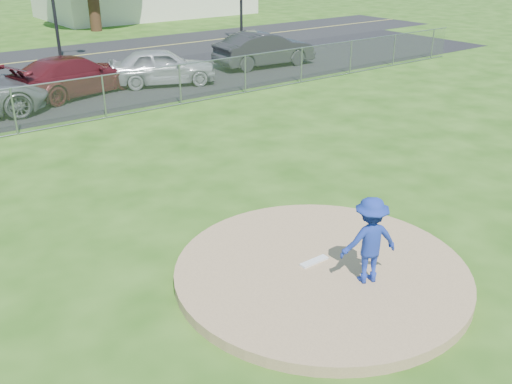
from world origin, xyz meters
The scene contains 9 objects.
ground centered at (0.00, 10.00, 0.00)m, with size 120.00×120.00×0.00m, color #254F11.
pitchers_mound centered at (0.00, 0.00, 0.10)m, with size 5.40×5.40×0.20m, color #A37F59.
pitching_rubber centered at (0.00, 0.20, 0.22)m, with size 0.60×0.15×0.04m, color white.
chain_link_fence centered at (0.00, 12.00, 0.75)m, with size 40.00×0.06×1.50m, color gray.
parking_lot centered at (0.00, 16.50, 0.01)m, with size 50.00×8.00×0.01m, color black.
pitcher centered at (0.34, -0.79, 0.99)m, with size 1.02×0.59×1.58m, color #1B3196.
parked_car_darkred centered at (1.39, 15.84, 0.78)m, with size 2.17×5.33×1.55m, color #5C171D.
parked_car_pearl centered at (5.05, 15.31, 0.78)m, with size 1.81×4.49×1.53m, color #B3B5B8.
parked_car_charcoal centered at (10.91, 15.76, 0.83)m, with size 1.74×4.98×1.64m, color #29292B.
Camera 1 is at (-6.39, -6.47, 5.71)m, focal length 40.00 mm.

